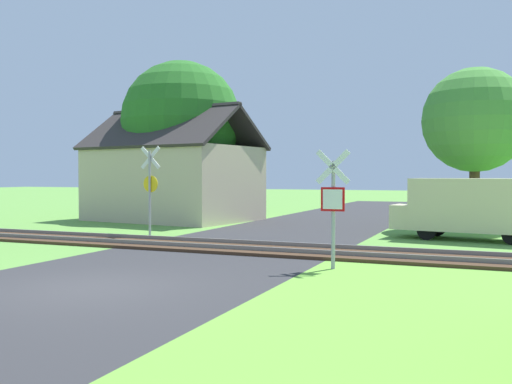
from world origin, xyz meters
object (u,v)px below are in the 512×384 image
at_px(crossing_sign_far, 150,185).
at_px(house, 174,181).
at_px(stop_sign_near, 333,202).
at_px(mail_truck, 467,206).
at_px(tree_right, 475,120).
at_px(tree_left, 181,121).

bearing_deg(crossing_sign_far, house, 117.18).
bearing_deg(stop_sign_near, mail_truck, -112.07).
bearing_deg(stop_sign_near, house, -48.61).
bearing_deg(tree_right, crossing_sign_far, -144.53).
relative_size(stop_sign_near, mail_truck, 0.59).
distance_m(stop_sign_near, crossing_sign_far, 9.45).
distance_m(tree_right, mail_truck, 5.61).
distance_m(stop_sign_near, tree_left, 18.17).
bearing_deg(crossing_sign_far, stop_sign_near, -25.99).
bearing_deg(tree_left, tree_right, -2.58).
relative_size(crossing_sign_far, house, 0.38).
relative_size(tree_left, mail_truck, 1.67).
relative_size(crossing_sign_far, tree_left, 0.41).
xyz_separation_m(crossing_sign_far, house, (-3.48, 7.61, 0.07)).
bearing_deg(tree_left, mail_truck, -18.90).
xyz_separation_m(crossing_sign_far, tree_left, (-3.63, 8.71, 3.28)).
bearing_deg(house, crossing_sign_far, -56.69).
distance_m(crossing_sign_far, tree_left, 9.99).
height_order(stop_sign_near, tree_right, tree_right).
xyz_separation_m(tree_left, mail_truck, (14.79, -5.06, -4.04)).
distance_m(house, mail_truck, 15.19).
bearing_deg(mail_truck, crossing_sign_far, 116.12).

